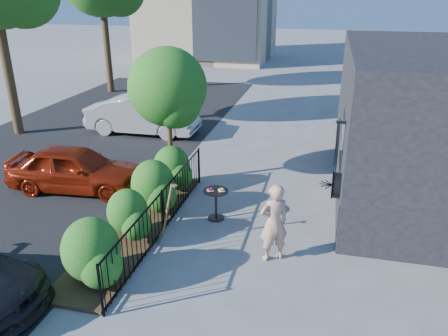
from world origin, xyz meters
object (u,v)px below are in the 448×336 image
(cafe_table, at_px, (216,199))
(woman, at_px, (274,223))
(car_red, at_px, (75,168))
(patio_tree, at_px, (169,92))
(car_silver, at_px, (143,115))
(shovel, at_px, (166,217))

(cafe_table, relative_size, woman, 0.48)
(car_red, bearing_deg, woman, -114.94)
(patio_tree, relative_size, car_silver, 0.88)
(cafe_table, bearing_deg, car_silver, 126.58)
(woman, distance_m, shovel, 2.44)
(woman, distance_m, car_red, 6.38)
(patio_tree, distance_m, shovel, 3.94)
(cafe_table, xyz_separation_m, shovel, (-0.81, -1.38, 0.13))
(shovel, relative_size, car_silver, 0.34)
(cafe_table, relative_size, car_silver, 0.19)
(car_red, bearing_deg, car_silver, -1.85)
(car_red, distance_m, car_silver, 5.48)
(woman, bearing_deg, cafe_table, -72.23)
(woman, bearing_deg, shovel, -32.21)
(cafe_table, xyz_separation_m, car_silver, (-4.63, 6.24, 0.19))
(woman, relative_size, shovel, 1.14)
(woman, height_order, shovel, woman)
(patio_tree, distance_m, car_red, 3.49)
(cafe_table, bearing_deg, car_red, 169.95)
(patio_tree, relative_size, shovel, 2.57)
(car_silver, bearing_deg, patio_tree, -147.42)
(cafe_table, relative_size, car_red, 0.22)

